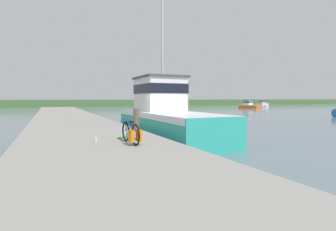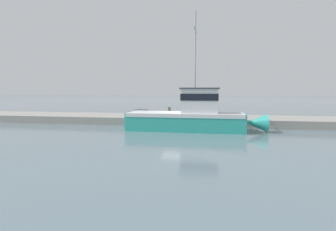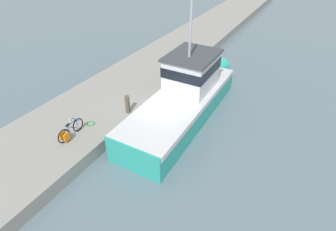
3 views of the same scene
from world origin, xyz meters
name	(u,v)px [view 2 (image 2 of 3)]	position (x,y,z in m)	size (l,w,h in m)	color
ground_plane	(176,129)	(0.00, 0.00, 0.00)	(320.00, 320.00, 0.00)	slate
dock_pier	(181,120)	(-3.97, 0.00, 0.37)	(5.38, 80.00, 0.73)	gray
fishing_boat_main	(192,115)	(0.80, 1.54, 1.32)	(3.04, 11.71, 9.95)	teal
bicycle_touring	(140,113)	(-2.88, -4.17, 1.09)	(0.48, 1.73, 0.79)	black
mooring_post	(169,113)	(-1.68, -0.90, 1.27)	(0.27, 0.27, 1.08)	brown
hose_coil	(153,117)	(-2.80, -2.81, 0.76)	(0.46, 0.46, 0.05)	green
water_bottle_on_curb	(152,115)	(-3.93, -3.18, 0.82)	(0.07, 0.07, 0.18)	silver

